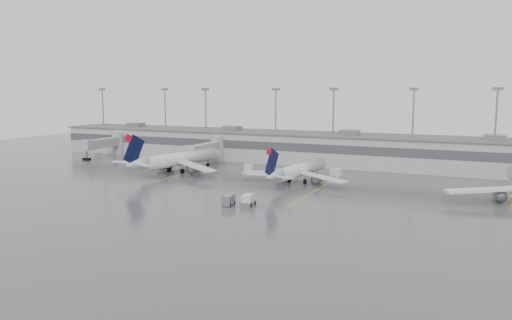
% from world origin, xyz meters
% --- Properties ---
extents(ground, '(260.00, 260.00, 0.00)m').
position_xyz_m(ground, '(0.00, 0.00, 0.00)').
color(ground, '#4E4E51').
rests_on(ground, ground).
extents(terminal, '(152.00, 17.00, 9.45)m').
position_xyz_m(terminal, '(-0.01, 57.98, 4.17)').
color(terminal, '#B4B3AE').
rests_on(terminal, ground).
extents(light_masts, '(142.40, 8.00, 20.60)m').
position_xyz_m(light_masts, '(0.00, 63.75, 12.03)').
color(light_masts, gray).
rests_on(light_masts, ground).
extents(jet_bridge_left, '(4.00, 17.20, 7.00)m').
position_xyz_m(jet_bridge_left, '(-55.50, 45.72, 3.87)').
color(jet_bridge_left, gray).
rests_on(jet_bridge_left, ground).
extents(jet_bridge_right, '(4.00, 17.20, 7.00)m').
position_xyz_m(jet_bridge_right, '(-20.50, 45.72, 3.87)').
color(jet_bridge_right, gray).
rests_on(jet_bridge_right, ground).
extents(stand_markings, '(105.25, 40.00, 0.01)m').
position_xyz_m(stand_markings, '(-0.00, 24.00, 0.01)').
color(stand_markings, gold).
rests_on(stand_markings, ground).
extents(jet_mid_left, '(28.55, 32.32, 10.56)m').
position_xyz_m(jet_mid_left, '(-20.08, 28.75, 3.28)').
color(jet_mid_left, white).
rests_on(jet_mid_left, ground).
extents(jet_mid_right, '(24.51, 27.64, 8.97)m').
position_xyz_m(jet_mid_right, '(11.44, 27.83, 2.79)').
color(jet_mid_right, white).
rests_on(jet_mid_right, ground).
extents(baggage_tug, '(2.29, 3.27, 1.99)m').
position_xyz_m(baggage_tug, '(10.83, 3.81, 0.78)').
color(baggage_tug, silver).
rests_on(baggage_tug, ground).
extents(baggage_cart, '(1.85, 2.91, 1.78)m').
position_xyz_m(baggage_cart, '(7.63, 2.61, 0.93)').
color(baggage_cart, slate).
rests_on(baggage_cart, ground).
extents(gse_uld_a, '(2.32, 1.68, 1.54)m').
position_xyz_m(gse_uld_a, '(-56.40, 41.29, 0.77)').
color(gse_uld_a, silver).
rests_on(gse_uld_a, ground).
extents(gse_uld_b, '(2.45, 1.98, 1.51)m').
position_xyz_m(gse_uld_b, '(-5.67, 38.96, 0.75)').
color(gse_uld_b, silver).
rests_on(gse_uld_b, ground).
extents(gse_uld_c, '(2.68, 1.99, 1.74)m').
position_xyz_m(gse_uld_c, '(16.55, 39.89, 0.87)').
color(gse_uld_c, silver).
rests_on(gse_uld_c, ground).
extents(gse_loader, '(3.00, 3.89, 2.15)m').
position_xyz_m(gse_loader, '(-28.29, 44.52, 1.07)').
color(gse_loader, slate).
rests_on(gse_loader, ground).
extents(cone_a, '(0.50, 0.50, 0.79)m').
position_xyz_m(cone_a, '(-57.19, 36.10, 0.40)').
color(cone_a, orange).
rests_on(cone_a, ground).
extents(cone_b, '(0.45, 0.45, 0.71)m').
position_xyz_m(cone_b, '(-21.88, 35.64, 0.35)').
color(cone_b, orange).
rests_on(cone_b, ground).
extents(cone_c, '(0.39, 0.39, 0.63)m').
position_xyz_m(cone_c, '(12.95, 32.65, 0.31)').
color(cone_c, orange).
rests_on(cone_c, ground).
extents(cone_d, '(0.38, 0.38, 0.61)m').
position_xyz_m(cone_d, '(44.63, 33.42, 0.30)').
color(cone_d, orange).
rests_on(cone_d, ground).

